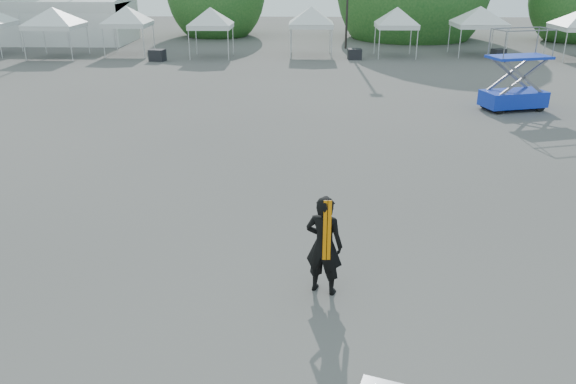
{
  "coord_description": "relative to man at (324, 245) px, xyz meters",
  "views": [
    {
      "loc": [
        -0.06,
        -12.06,
        6.02
      ],
      "look_at": [
        -0.42,
        -0.47,
        1.3
      ],
      "focal_mm": 35.0,
      "sensor_mm": 36.0,
      "label": 1
    }
  ],
  "objects": [
    {
      "name": "tent_d",
      "position": [
        -6.87,
        29.86,
        2.04
      ],
      "size": [
        4.0,
        4.0,
        3.88
      ],
      "color": "silver",
      "rests_on": "ground"
    },
    {
      "name": "tent_g",
      "position": [
        11.65,
        31.36,
        2.04
      ],
      "size": [
        4.73,
        4.73,
        3.88
      ],
      "color": "silver",
      "rests_on": "ground"
    },
    {
      "name": "tent_f",
      "position": [
        5.81,
        30.51,
        2.03
      ],
      "size": [
        3.87,
        3.87,
        3.88
      ],
      "color": "silver",
      "rests_on": "ground"
    },
    {
      "name": "scissor_lift",
      "position": [
        8.81,
        15.21,
        0.74
      ],
      "size": [
        2.97,
        2.03,
        3.49
      ],
      "rotation": [
        0.0,
        0.0,
        0.27
      ],
      "color": "#0D40B3",
      "rests_on": "ground"
    },
    {
      "name": "crate_mid",
      "position": [
        2.93,
        29.21,
        -0.67
      ],
      "size": [
        0.95,
        0.75,
        0.71
      ],
      "primitive_type": "cube",
      "rotation": [
        0.0,
        0.0,
        0.05
      ],
      "color": "black",
      "rests_on": "ground"
    },
    {
      "name": "tent_e",
      "position": [
        -0.04,
        30.89,
        2.04
      ],
      "size": [
        4.23,
        4.23,
        3.88
      ],
      "color": "silver",
      "rests_on": "ground"
    },
    {
      "name": "ground",
      "position": [
        -0.33,
        2.46,
        -1.02
      ],
      "size": [
        120.0,
        120.0,
        0.0
      ],
      "primitive_type": "plane",
      "color": "#474442",
      "rests_on": "ground"
    },
    {
      "name": "tent_b",
      "position": [
        -17.53,
        29.56,
        2.04
      ],
      "size": [
        4.74,
        4.74,
        3.88
      ],
      "color": "silver",
      "rests_on": "ground"
    },
    {
      "name": "crate_east",
      "position": [
        12.78,
        29.84,
        -0.69
      ],
      "size": [
        1.03,
        0.92,
        0.66
      ],
      "primitive_type": "cube",
      "rotation": [
        0.0,
        0.0,
        0.36
      ],
      "color": "black",
      "rests_on": "ground"
    },
    {
      "name": "tent_c",
      "position": [
        -12.91,
        30.95,
        2.04
      ],
      "size": [
        4.22,
        4.22,
        3.88
      ],
      "color": "silver",
      "rests_on": "ground"
    },
    {
      "name": "man",
      "position": [
        0.0,
        0.0,
        0.0
      ],
      "size": [
        0.87,
        0.72,
        2.04
      ],
      "rotation": [
        0.0,
        0.0,
        2.78
      ],
      "color": "black",
      "rests_on": "ground"
    },
    {
      "name": "crate_west",
      "position": [
        -10.27,
        28.12,
        -0.64
      ],
      "size": [
        1.11,
        0.94,
        0.76
      ],
      "primitive_type": "cube",
      "rotation": [
        0.0,
        0.0,
        -0.2
      ],
      "color": "black",
      "rests_on": "ground"
    },
    {
      "name": "marquee",
      "position": [
        -22.33,
        37.46,
        0.95
      ],
      "size": [
        15.0,
        6.25,
        4.23
      ],
      "color": "silver",
      "rests_on": "ground"
    }
  ]
}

